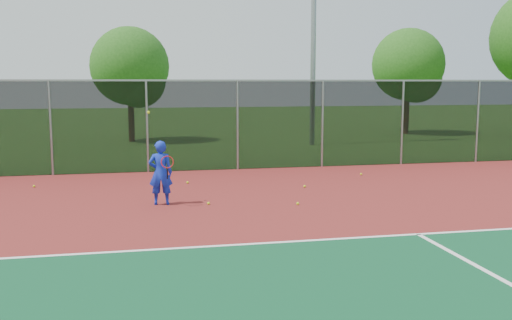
{
  "coord_description": "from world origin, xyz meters",
  "views": [
    {
      "loc": [
        -3.29,
        -6.93,
        2.98
      ],
      "look_at": [
        -0.81,
        5.0,
        1.3
      ],
      "focal_mm": 40.0,
      "sensor_mm": 36.0,
      "label": 1
    }
  ],
  "objects": [
    {
      "name": "practice_ball_6",
      "position": [
        -6.21,
        9.82,
        0.06
      ],
      "size": [
        0.07,
        0.07,
        0.07
      ],
      "primitive_type": "sphere",
      "color": "#C8E31A",
      "rests_on": "court_apron"
    },
    {
      "name": "tree_back_mid",
      "position": [
        11.9,
        23.27,
        3.75
      ],
      "size": [
        4.07,
        4.07,
        5.98
      ],
      "color": "#382614",
      "rests_on": "ground"
    },
    {
      "name": "court_apron",
      "position": [
        0.0,
        2.0,
        0.01
      ],
      "size": [
        30.0,
        20.0,
        0.02
      ],
      "primitive_type": "cube",
      "color": "maroon",
      "rests_on": "ground"
    },
    {
      "name": "practice_ball_5",
      "position": [
        0.44,
        6.08,
        0.06
      ],
      "size": [
        0.07,
        0.07,
        0.07
      ],
      "primitive_type": "sphere",
      "color": "#C8E31A",
      "rests_on": "court_apron"
    },
    {
      "name": "tennis_player",
      "position": [
        -2.79,
        6.82,
        0.8
      ],
      "size": [
        0.6,
        0.62,
        2.27
      ],
      "color": "#152EC9",
      "rests_on": "court_apron"
    },
    {
      "name": "practice_ball_4",
      "position": [
        -1.67,
        6.55,
        0.06
      ],
      "size": [
        0.07,
        0.07,
        0.07
      ],
      "primitive_type": "sphere",
      "color": "#C8E31A",
      "rests_on": "court_apron"
    },
    {
      "name": "practice_ball_2",
      "position": [
        3.63,
        9.94,
        0.06
      ],
      "size": [
        0.07,
        0.07,
        0.07
      ],
      "primitive_type": "sphere",
      "color": "#C8E31A",
      "rests_on": "court_apron"
    },
    {
      "name": "practice_ball_0",
      "position": [
        1.26,
        8.25,
        0.06
      ],
      "size": [
        0.07,
        0.07,
        0.07
      ],
      "primitive_type": "sphere",
      "color": "#C8E31A",
      "rests_on": "court_apron"
    },
    {
      "name": "practice_ball_3",
      "position": [
        -1.92,
        9.55,
        0.06
      ],
      "size": [
        0.07,
        0.07,
        0.07
      ],
      "primitive_type": "sphere",
      "color": "#C8E31A",
      "rests_on": "court_apron"
    },
    {
      "name": "fence_back",
      "position": [
        0.0,
        12.0,
        1.56
      ],
      "size": [
        30.0,
        0.06,
        3.03
      ],
      "color": "black",
      "rests_on": "court_apron"
    },
    {
      "name": "tree_back_left",
      "position": [
        -3.51,
        22.06,
        3.56
      ],
      "size": [
        3.86,
        3.86,
        5.67
      ],
      "color": "#382614",
      "rests_on": "ground"
    },
    {
      "name": "ground",
      "position": [
        0.0,
        0.0,
        0.0
      ],
      "size": [
        120.0,
        120.0,
        0.0
      ],
      "primitive_type": "plane",
      "color": "#2C5C1A",
      "rests_on": "ground"
    }
  ]
}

